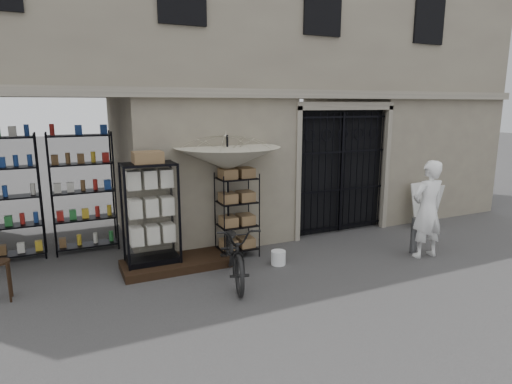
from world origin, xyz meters
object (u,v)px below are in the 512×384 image
bicycle (235,279)px  steel_bollard (414,235)px  white_bucket (278,258)px  easel_sign (426,206)px  wire_rack (237,216)px  market_umbrella (227,152)px  display_cabinet (151,218)px  shopkeeper (424,256)px  wooden_stool (1,280)px

bicycle → steel_bollard: (3.89, -0.28, 0.38)m
white_bucket → easel_sign: size_ratio=0.26×
wire_rack → bicycle: (-0.51, -1.13, -0.84)m
market_umbrella → white_bucket: 2.27m
display_cabinet → wire_rack: bearing=-20.8°
display_cabinet → shopkeeper: 5.48m
white_bucket → steel_bollard: size_ratio=0.37×
easel_sign → white_bucket: bearing=-177.9°
display_cabinet → market_umbrella: (1.55, 0.09, 1.14)m
bicycle → easel_sign: size_ratio=1.86×
display_cabinet → white_bucket: bearing=-40.9°
white_bucket → shopkeeper: size_ratio=0.14×
wire_rack → shopkeeper: wire_rack is taller
display_cabinet → wooden_stool: 2.52m
white_bucket → bicycle: bicycle is taller
wire_rack → steel_bollard: (3.37, -1.41, -0.46)m
market_umbrella → bicycle: size_ratio=1.45×
white_bucket → easel_sign: 4.54m
wire_rack → easel_sign: bearing=-20.4°
market_umbrella → bicycle: 2.45m
wire_rack → bicycle: size_ratio=0.84×
wooden_stool → easel_sign: easel_sign is taller
market_umbrella → white_bucket: bearing=-51.1°
wooden_stool → shopkeeper: wooden_stool is taller
wire_rack → bicycle: wire_rack is taller
steel_bollard → easel_sign: 2.06m
steel_bollard → display_cabinet: bearing=164.9°
bicycle → steel_bollard: size_ratio=2.69×
wire_rack → shopkeeper: size_ratio=0.87×
display_cabinet → white_bucket: 2.51m
bicycle → wooden_stool: size_ratio=3.08×
white_bucket → wire_rack: bearing=123.0°
display_cabinet → white_bucket: (2.24, -0.77, -0.85)m
wire_rack → steel_bollard: size_ratio=2.26×
wooden_stool → shopkeeper: bearing=-9.7°
display_cabinet → white_bucket: size_ratio=7.14×
white_bucket → steel_bollard: steel_bollard is taller
steel_bollard → shopkeeper: steel_bollard is taller
wooden_stool → white_bucket: bearing=-5.5°
wire_rack → shopkeeper: (3.42, -1.66, -0.84)m
bicycle → easel_sign: (5.51, 0.98, 0.56)m
display_cabinet → wooden_stool: (-2.42, -0.32, -0.64)m
wooden_stool → shopkeeper: 7.68m
market_umbrella → wooden_stool: bearing=-174.1°
display_cabinet → wooden_stool: display_cabinet is taller
wire_rack → white_bucket: bearing=-75.7°
bicycle → shopkeeper: size_ratio=1.03×
market_umbrella → bicycle: (-0.34, -1.18, -2.12)m
bicycle → wooden_stool: 3.72m
display_cabinet → easel_sign: 6.72m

